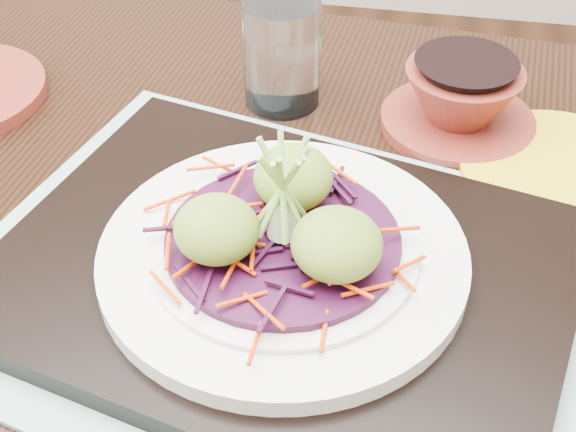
% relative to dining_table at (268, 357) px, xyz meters
% --- Properties ---
extents(dining_table, '(1.37, 0.97, 0.81)m').
position_rel_dining_table_xyz_m(dining_table, '(0.00, 0.00, 0.00)').
color(dining_table, black).
rests_on(dining_table, ground).
extents(placemat, '(0.56, 0.48, 0.00)m').
position_rel_dining_table_xyz_m(placemat, '(0.02, -0.01, 0.11)').
color(placemat, gray).
rests_on(placemat, dining_table).
extents(serving_tray, '(0.48, 0.40, 0.02)m').
position_rel_dining_table_xyz_m(serving_tray, '(0.02, -0.01, 0.12)').
color(serving_tray, black).
rests_on(serving_tray, placemat).
extents(white_plate, '(0.27, 0.27, 0.02)m').
position_rel_dining_table_xyz_m(white_plate, '(0.02, -0.01, 0.14)').
color(white_plate, silver).
rests_on(white_plate, serving_tray).
extents(cabbage_bed, '(0.17, 0.17, 0.01)m').
position_rel_dining_table_xyz_m(cabbage_bed, '(0.02, -0.01, 0.15)').
color(cabbage_bed, '#340A2A').
rests_on(cabbage_bed, white_plate).
extents(carrot_julienne, '(0.21, 0.21, 0.01)m').
position_rel_dining_table_xyz_m(carrot_julienne, '(0.02, -0.01, 0.16)').
color(carrot_julienne, red).
rests_on(carrot_julienne, cabbage_bed).
extents(guacamole_scoops, '(0.15, 0.13, 0.05)m').
position_rel_dining_table_xyz_m(guacamole_scoops, '(0.02, -0.01, 0.18)').
color(guacamole_scoops, olive).
rests_on(guacamole_scoops, cabbage_bed).
extents(scallion_garnish, '(0.06, 0.06, 0.09)m').
position_rel_dining_table_xyz_m(scallion_garnish, '(0.02, -0.01, 0.20)').
color(scallion_garnish, '#7FB347').
rests_on(scallion_garnish, cabbage_bed).
extents(water_glass, '(0.08, 0.08, 0.11)m').
position_rel_dining_table_xyz_m(water_glass, '(-0.03, 0.24, 0.16)').
color(water_glass, white).
rests_on(water_glass, dining_table).
extents(terracotta_bowl_set, '(0.18, 0.18, 0.06)m').
position_rel_dining_table_xyz_m(terracotta_bowl_set, '(0.14, 0.22, 0.13)').
color(terracotta_bowl_set, maroon).
rests_on(terracotta_bowl_set, dining_table).
extents(yellow_plate, '(0.19, 0.19, 0.01)m').
position_rel_dining_table_xyz_m(yellow_plate, '(0.23, 0.16, 0.11)').
color(yellow_plate, gold).
rests_on(yellow_plate, dining_table).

